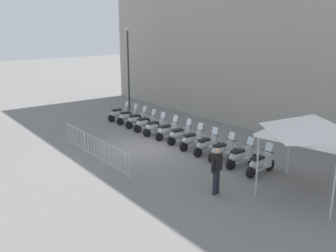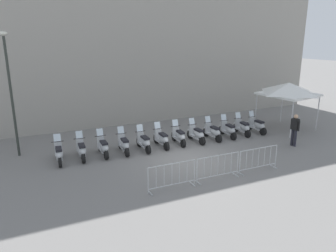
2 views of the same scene
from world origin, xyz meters
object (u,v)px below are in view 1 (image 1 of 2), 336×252
motorcycle_0 (119,114)px  motorcycle_11 (260,164)px  barrier_segment_0 (76,138)px  barrier_segment_2 (117,161)px  motorcycle_4 (155,127)px  motorcycle_2 (137,120)px  motorcycle_8 (206,145)px  officer_near_row_end (217,168)px  motorcycle_3 (146,123)px  motorcycle_9 (222,151)px  motorcycle_6 (180,135)px  motorcycle_10 (240,157)px  street_lamp (128,63)px  canopy_tent (313,125)px  barrier_segment_1 (94,148)px  motorcycle_5 (167,131)px  motorcycle_7 (192,140)px  motorcycle_1 (128,117)px

motorcycle_0 → motorcycle_11: size_ratio=0.99×
barrier_segment_0 → barrier_segment_2: size_ratio=1.00×
motorcycle_4 → motorcycle_11: (7.13, -1.24, 0.00)m
motorcycle_2 → motorcycle_11: 9.31m
motorcycle_2 → motorcycle_8: (6.09, -1.20, 0.00)m
motorcycle_2 → officer_near_row_end: (8.90, -4.41, 0.53)m
motorcycle_0 → motorcycle_11: (11.19, -2.05, 0.00)m
motorcycle_3 → motorcycle_9: same height
motorcycle_3 → officer_near_row_end: officer_near_row_end is taller
motorcycle_11 → barrier_segment_0: size_ratio=0.88×
barrier_segment_0 → motorcycle_2: bearing=98.4°
motorcycle_0 → motorcycle_6: size_ratio=1.00×
motorcycle_11 → motorcycle_10: bearing=168.8°
motorcycle_11 → street_lamp: bearing=161.7°
motorcycle_9 → motorcycle_2: bearing=169.0°
motorcycle_2 → motorcycle_6: 4.13m
motorcycle_10 → canopy_tent: canopy_tent is taller
motorcycle_10 → barrier_segment_1: motorcycle_10 is taller
canopy_tent → barrier_segment_1: bearing=-160.8°
motorcycle_5 → barrier_segment_2: 5.22m
motorcycle_10 → officer_near_row_end: 3.03m
motorcycle_11 → motorcycle_5: bearing=169.4°
motorcycle_11 → barrier_segment_2: 5.78m
motorcycle_7 → canopy_tent: (6.17, -1.17, 2.06)m
motorcycle_7 → barrier_segment_1: 4.75m
barrier_segment_2 → street_lamp: street_lamp is taller
barrier_segment_2 → street_lamp: 11.78m
motorcycle_11 → barrier_segment_2: size_ratio=0.88×
motorcycle_5 → barrier_segment_0: (-2.34, -4.19, 0.07)m
motorcycle_0 → street_lamp: 3.96m
motorcycle_9 → motorcycle_8: bearing=169.8°
motorcycle_0 → officer_near_row_end: officer_near_row_end is taller
motorcycle_8 → officer_near_row_end: size_ratio=1.00×
barrier_segment_2 → street_lamp: bearing=135.9°
motorcycle_4 → barrier_segment_2: motorcycle_4 is taller
motorcycle_5 → motorcycle_8: same height
motorcycle_6 → motorcycle_11: size_ratio=0.99×
barrier_segment_1 → canopy_tent: size_ratio=0.67×
motorcycle_5 → barrier_segment_0: bearing=-119.2°
motorcycle_0 → motorcycle_6: 6.20m
barrier_segment_1 → canopy_tent: 9.22m
motorcycle_3 → motorcycle_10: (7.12, -1.28, 0.00)m
motorcycle_5 → barrier_segment_2: motorcycle_5 is taller
motorcycle_0 → street_lamp: (-1.34, 2.08, 3.09)m
canopy_tent → street_lamp: bearing=162.6°
motorcycle_1 → motorcycle_8: same height
barrier_segment_0 → barrier_segment_2: 4.15m
barrier_segment_1 → street_lamp: 10.19m
motorcycle_2 → canopy_tent: size_ratio=0.59×
barrier_segment_1 → street_lamp: street_lamp is taller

